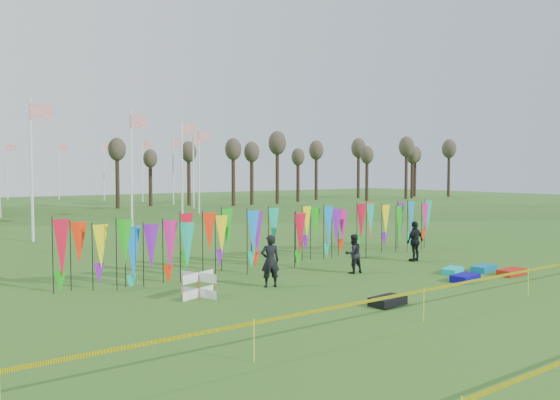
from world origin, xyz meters
TOP-DOWN VIEW (x-y plane):
  - ground at (0.00, 0.00)m, footprint 160.00×160.00m
  - banner_row at (0.28, 6.51)m, footprint 18.64×0.64m
  - caution_tape_near at (-0.22, -2.56)m, footprint 26.00×0.02m
  - tree_line at (32.00, 44.00)m, footprint 53.92×1.92m
  - box_kite at (-5.43, 3.29)m, footprint 0.73×0.73m
  - person_left at (-2.73, 3.29)m, footprint 0.77×0.67m
  - person_mid at (1.31, 3.52)m, footprint 0.78×0.54m
  - person_right at (5.45, 4.02)m, footprint 1.08×0.67m
  - kite_bag_turquoise at (4.41, 1.27)m, footprint 1.19×0.85m
  - kite_bag_blue at (3.53, 0.06)m, footprint 1.25×0.79m
  - kite_bag_red at (5.95, -0.27)m, footprint 1.28×0.64m
  - kite_bag_black at (-1.36, -0.81)m, footprint 1.14×0.73m
  - kite_bag_teal at (5.80, 0.83)m, footprint 1.27×0.77m

SIDE VIEW (x-z plane):
  - ground at x=0.00m, z-range 0.00..0.00m
  - kite_bag_turquoise at x=4.41m, z-range 0.00..0.21m
  - kite_bag_teal at x=5.80m, z-range 0.00..0.23m
  - kite_bag_red at x=5.95m, z-range 0.00..0.23m
  - kite_bag_blue at x=3.53m, z-range 0.00..0.24m
  - kite_bag_black at x=-1.36m, z-range 0.00..0.25m
  - box_kite at x=-5.43m, z-range 0.00..0.81m
  - person_mid at x=1.31m, z-range 0.00..1.51m
  - caution_tape_near at x=-0.22m, z-range 0.33..1.23m
  - person_right at x=5.45m, z-range 0.00..1.76m
  - person_left at x=-2.73m, z-range 0.00..1.79m
  - banner_row at x=0.28m, z-range 0.27..2.56m
  - tree_line at x=32.00m, z-range 2.25..10.09m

